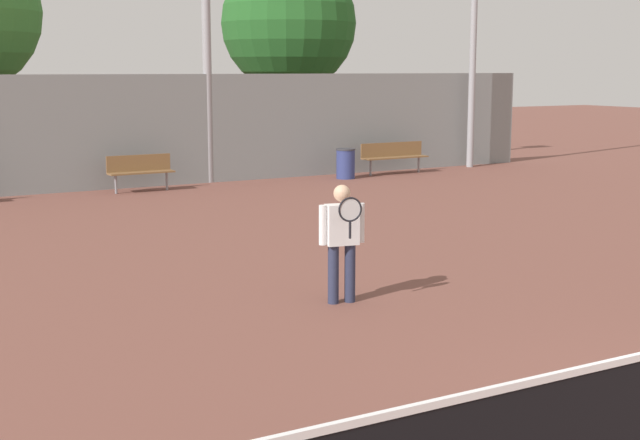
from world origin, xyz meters
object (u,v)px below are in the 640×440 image
at_px(tennis_player, 342,236).
at_px(bench_by_gate, 140,169).
at_px(tree_green_tall, 289,24).
at_px(bench_courtside_near, 393,154).
at_px(trash_bin, 346,164).

height_order(tennis_player, bench_by_gate, tennis_player).
bearing_deg(tree_green_tall, tennis_player, -115.70).
height_order(bench_by_gate, tree_green_tall, tree_green_tall).
relative_size(bench_courtside_near, trash_bin, 2.52).
xyz_separation_m(bench_courtside_near, bench_by_gate, (-7.50, -0.00, -0.00)).
bearing_deg(bench_courtside_near, tennis_player, -127.09).
bearing_deg(tree_green_tall, trash_bin, -99.66).
distance_m(tennis_player, bench_courtside_near, 14.39).
bearing_deg(bench_by_gate, trash_bin, -2.65).
bearing_deg(bench_courtside_near, bench_by_gate, -179.99).
relative_size(tennis_player, tree_green_tall, 0.23).
height_order(bench_courtside_near, trash_bin, bench_courtside_near).
bearing_deg(trash_bin, bench_courtside_near, 8.56).
relative_size(tennis_player, bench_courtside_near, 0.74).
height_order(bench_by_gate, trash_bin, bench_by_gate).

